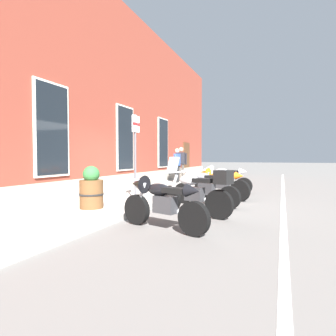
# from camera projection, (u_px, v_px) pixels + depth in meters

# --- Properties ---
(ground_plane) EXTENTS (140.00, 140.00, 0.00)m
(ground_plane) POSITION_uv_depth(u_px,v_px,m) (167.00, 203.00, 8.41)
(ground_plane) COLOR #565451
(sidewalk) EXTENTS (32.46, 2.58, 0.14)m
(sidewalk) POSITION_uv_depth(u_px,v_px,m) (129.00, 198.00, 8.89)
(sidewalk) COLOR gray
(sidewalk) RESTS_ON ground_plane
(lane_stripe) EXTENTS (32.46, 0.12, 0.01)m
(lane_stripe) POSITION_uv_depth(u_px,v_px,m) (283.00, 210.00, 7.21)
(lane_stripe) COLOR silver
(lane_stripe) RESTS_ON ground_plane
(brick_pub_facade) EXTENTS (26.46, 6.84, 7.32)m
(brick_pub_facade) POSITION_uv_depth(u_px,v_px,m) (20.00, 96.00, 10.50)
(brick_pub_facade) COLOR brown
(brick_pub_facade) RESTS_ON ground_plane
(motorcycle_black_sport) EXTENTS (0.79, 1.94, 1.00)m
(motorcycle_black_sport) POSITION_uv_depth(u_px,v_px,m) (160.00, 200.00, 5.32)
(motorcycle_black_sport) COLOR black
(motorcycle_black_sport) RESTS_ON ground_plane
(motorcycle_silver_touring) EXTENTS (0.90, 2.00, 1.37)m
(motorcycle_silver_touring) POSITION_uv_depth(u_px,v_px,m) (197.00, 191.00, 6.54)
(motorcycle_silver_touring) COLOR black
(motorcycle_silver_touring) RESTS_ON ground_plane
(motorcycle_grey_naked) EXTENTS (0.81, 2.05, 1.00)m
(motorcycle_grey_naked) POSITION_uv_depth(u_px,v_px,m) (204.00, 188.00, 7.91)
(motorcycle_grey_naked) COLOR black
(motorcycle_grey_naked) RESTS_ON ground_plane
(motorcycle_orange_sport) EXTENTS (0.92, 1.97, 1.01)m
(motorcycle_orange_sport) POSITION_uv_depth(u_px,v_px,m) (219.00, 182.00, 9.24)
(motorcycle_orange_sport) COLOR black
(motorcycle_orange_sport) RESTS_ON ground_plane
(motorcycle_white_sport) EXTENTS (0.62, 2.07, 1.06)m
(motorcycle_white_sport) POSITION_uv_depth(u_px,v_px,m) (222.00, 178.00, 10.70)
(motorcycle_white_sport) COLOR black
(motorcycle_white_sport) RESTS_ON ground_plane
(pedestrian_blue_top) EXTENTS (0.66, 0.22, 1.65)m
(pedestrian_blue_top) POSITION_uv_depth(u_px,v_px,m) (177.00, 163.00, 13.72)
(pedestrian_blue_top) COLOR black
(pedestrian_blue_top) RESTS_ON sidewalk
(pedestrian_dark_jacket) EXTENTS (0.30, 0.65, 1.74)m
(pedestrian_dark_jacket) POSITION_uv_depth(u_px,v_px,m) (181.00, 162.00, 14.51)
(pedestrian_dark_jacket) COLOR #38332D
(pedestrian_dark_jacket) RESTS_ON sidewalk
(parking_sign) EXTENTS (0.36, 0.07, 2.37)m
(parking_sign) POSITION_uv_depth(u_px,v_px,m) (135.00, 146.00, 7.62)
(parking_sign) COLOR #4C4C51
(parking_sign) RESTS_ON sidewalk
(barrel_planter) EXTENTS (0.59, 0.59, 1.02)m
(barrel_planter) POSITION_uv_depth(u_px,v_px,m) (91.00, 190.00, 6.78)
(barrel_planter) COLOR brown
(barrel_planter) RESTS_ON sidewalk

